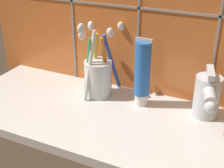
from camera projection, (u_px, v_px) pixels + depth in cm
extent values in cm
cube|color=silver|center=(106.00, 118.00, 67.70)|extent=(69.01, 28.01, 2.00)
cube|color=gray|center=(132.00, 7.00, 69.00)|extent=(79.01, 0.24, 0.50)
cylinder|color=silver|center=(98.00, 78.00, 73.34)|extent=(6.47, 6.47, 8.54)
cylinder|color=orange|center=(106.00, 66.00, 71.97)|extent=(2.72, 2.44, 13.97)
ellipsoid|color=white|center=(110.00, 33.00, 68.59)|extent=(2.35, 2.25, 2.41)
cylinder|color=blue|center=(112.00, 62.00, 73.93)|extent=(3.41, 5.29, 14.50)
ellipsoid|color=white|center=(121.00, 26.00, 71.69)|extent=(2.23, 2.63, 2.62)
cylinder|color=yellow|center=(95.00, 61.00, 74.06)|extent=(3.38, 2.74, 14.53)
ellipsoid|color=white|center=(91.00, 26.00, 71.50)|extent=(2.43, 2.24, 2.47)
cylinder|color=green|center=(88.00, 68.00, 71.47)|extent=(2.25, 2.95, 13.89)
ellipsoid|color=white|center=(82.00, 35.00, 67.30)|extent=(2.13, 2.37, 2.42)
cylinder|color=white|center=(90.00, 66.00, 69.74)|extent=(2.56, 4.17, 16.02)
ellipsoid|color=white|center=(81.00, 28.00, 64.61)|extent=(2.06, 2.45, 2.50)
cylinder|color=white|center=(141.00, 99.00, 70.54)|extent=(2.93, 2.93, 2.68)
cylinder|color=blue|center=(143.00, 69.00, 67.20)|extent=(3.45, 3.45, 12.20)
cube|color=silver|center=(144.00, 40.00, 64.27)|extent=(3.62, 0.36, 0.80)
cylinder|color=silver|center=(207.00, 97.00, 64.96)|extent=(5.46, 5.46, 9.00)
cylinder|color=silver|center=(210.00, 94.00, 60.69)|extent=(4.02, 7.55, 2.46)
sphere|color=silver|center=(210.00, 107.00, 57.93)|extent=(2.29, 2.29, 2.29)
cube|color=silver|center=(211.00, 73.00, 62.48)|extent=(2.72, 6.16, 1.20)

